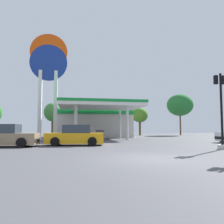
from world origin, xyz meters
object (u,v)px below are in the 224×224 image
Objects in this scene: car_2 at (5,137)px; tree_1 at (53,112)px; traffic_signal_1 at (221,116)px; car_1 at (75,136)px; tree_2 at (87,112)px; station_pole_sign at (48,71)px; tree_3 at (140,115)px; tree_4 at (180,105)px.

car_2 is 0.82× the size of tree_1.
tree_1 is (1.52, 21.93, 3.25)m from car_2.
traffic_signal_1 is at bearing -64.61° from tree_1.
tree_1 reaches higher than car_1.
car_1 is 22.25m from tree_2.
station_pole_sign reaches higher than tree_2.
tree_1 is at bearing 179.55° from tree_3.
car_2 is 23.88m from tree_2.
tree_3 is at bearing -0.45° from tree_1.
station_pole_sign is at bearing -154.58° from tree_4.
traffic_signal_1 is 29.15m from tree_1.
station_pole_sign is 12.77m from car_1.
tree_1 is 1.13× the size of tree_3.
car_2 is (-1.85, -10.45, -7.47)m from station_pole_sign.
car_1 is 10.37m from traffic_signal_1.
tree_1 is at bearing 86.04° from car_2.
car_1 is 0.60× the size of tree_4.
tree_2 is (7.45, 22.44, 3.36)m from car_2.
car_2 is at bearing -127.73° from tree_3.
traffic_signal_1 is 27.66m from tree_2.
car_2 is at bearing -139.09° from tree_4.
car_2 is at bearing 162.72° from traffic_signal_1.
tree_4 is at bearing 40.91° from car_2.
tree_2 is at bearing 71.64° from car_2.
station_pole_sign is 2.78× the size of car_2.
traffic_signal_1 is at bearing -76.27° from tree_2.
tree_2 reaches higher than traffic_signal_1.
car_1 is at bearing -80.81° from tree_1.
station_pole_sign is at bearing 79.94° from car_2.
car_2 is at bearing -173.27° from car_1.
traffic_signal_1 is at bearing -112.25° from tree_4.
traffic_signal_1 is 0.77× the size of tree_2.
tree_3 is (15.02, 11.36, -4.60)m from station_pole_sign.
tree_1 is at bearing 115.39° from traffic_signal_1.
station_pole_sign is 19.38m from tree_3.
tree_2 is at bearing 65.00° from station_pole_sign.
tree_1 is at bearing -175.06° from tree_2.
tree_1 is at bearing 91.68° from station_pole_sign.
station_pole_sign is 20.10m from traffic_signal_1.
traffic_signal_1 reaches higher than car_2.
tree_1 is 15.36m from tree_3.
tree_4 is (24.44, 21.18, 4.85)m from car_2.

